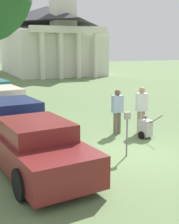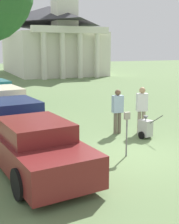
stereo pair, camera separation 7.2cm
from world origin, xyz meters
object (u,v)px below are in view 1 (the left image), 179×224
(person_supervisor, at_px, (142,107))
(parked_car_navy, at_px, (13,121))
(parking_meter, at_px, (127,126))
(church, at_px, (49,35))
(parked_car_cream, at_px, (1,106))
(person_worker, at_px, (117,109))
(equipment_cart, at_px, (145,128))
(parked_car_maroon, at_px, (34,147))

(person_supervisor, bearing_deg, parked_car_navy, 3.63)
(parking_meter, distance_m, church, 32.43)
(parked_car_navy, relative_size, parked_car_cream, 0.92)
(parked_car_cream, relative_size, person_worker, 3.14)
(parked_car_navy, relative_size, person_supervisor, 2.77)
(parked_car_navy, distance_m, equipment_cart, 4.85)
(parked_car_cream, bearing_deg, person_supervisor, -48.56)
(parked_car_navy, relative_size, equipment_cart, 5.00)
(parked_car_maroon, bearing_deg, parking_meter, -6.79)
(parked_car_navy, bearing_deg, parked_car_cream, 83.24)
(parked_car_navy, height_order, parking_meter, parked_car_navy)
(parked_car_maroon, bearing_deg, equipment_cart, 11.05)
(parked_car_maroon, relative_size, parking_meter, 3.53)
(parked_car_navy, distance_m, person_worker, 3.94)
(parking_meter, xyz_separation_m, person_supervisor, (1.88, 2.12, 0.07))
(parked_car_navy, height_order, person_supervisor, person_supervisor)
(person_supervisor, distance_m, church, 30.00)
(parked_car_navy, bearing_deg, church, 64.22)
(person_worker, height_order, person_supervisor, person_supervisor)
(person_supervisor, relative_size, equipment_cart, 1.81)
(equipment_cart, bearing_deg, person_worker, 107.90)
(person_worker, relative_size, church, 0.08)
(parked_car_navy, relative_size, person_worker, 2.90)
(parked_car_maroon, height_order, parked_car_cream, parked_car_cream)
(parked_car_navy, height_order, church, church)
(parked_car_navy, height_order, person_worker, person_worker)
(parked_car_maroon, relative_size, person_worker, 2.84)
(parked_car_maroon, bearing_deg, person_supervisor, 17.33)
(equipment_cart, relative_size, church, 0.05)
(parked_car_cream, height_order, equipment_cart, parked_car_cream)
(parked_car_navy, relative_size, church, 0.23)
(parked_car_cream, bearing_deg, person_worker, -52.48)
(parking_meter, relative_size, person_worker, 0.81)
(parked_car_maroon, height_order, church, church)
(parked_car_navy, distance_m, person_supervisor, 4.88)
(church, bearing_deg, person_supervisor, -99.68)
(parked_car_cream, height_order, church, church)
(person_supervisor, xyz_separation_m, church, (5.00, 29.33, 3.84))
(person_worker, distance_m, equipment_cart, 1.32)
(parked_car_maroon, relative_size, parked_car_navy, 0.98)
(parking_meter, xyz_separation_m, church, (6.88, 31.45, 3.91))
(parking_meter, bearing_deg, equipment_cart, 41.55)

